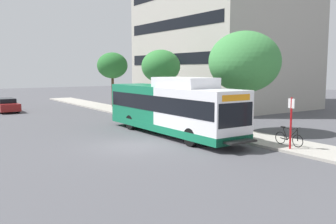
{
  "coord_description": "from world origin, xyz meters",
  "views": [
    {
      "loc": [
        -9.32,
        -17.26,
        4.12
      ],
      "look_at": [
        2.87,
        0.79,
        1.6
      ],
      "focal_mm": 39.4,
      "sensor_mm": 36.0,
      "label": 1
    }
  ],
  "objects": [
    {
      "name": "transit_bus",
      "position": [
        3.74,
        1.71,
        1.7
      ],
      "size": [
        2.58,
        12.25,
        3.65
      ],
      "color": "white",
      "rests_on": "ground"
    },
    {
      "name": "sidewalk_curb",
      "position": [
        7.0,
        6.0,
        0.07
      ],
      "size": [
        3.0,
        56.0,
        0.14
      ],
      "primitive_type": "cube",
      "color": "#A8A399",
      "rests_on": "ground"
    },
    {
      "name": "lattice_comm_tower",
      "position": [
        20.28,
        31.58,
        10.67
      ],
      "size": [
        1.1,
        1.1,
        31.82
      ],
      "color": "#B7B7BC",
      "rests_on": "ground"
    },
    {
      "name": "street_tree_mid_block",
      "position": [
        7.96,
        9.43,
        4.37
      ],
      "size": [
        3.33,
        3.33,
        5.67
      ],
      "color": "#4C3823",
      "rests_on": "sidewalk_curb"
    },
    {
      "name": "street_tree_far_block",
      "position": [
        7.95,
        18.99,
        4.52
      ],
      "size": [
        3.25,
        3.25,
        5.79
      ],
      "color": "#4C3823",
      "rests_on": "sidewalk_curb"
    },
    {
      "name": "ground_plane",
      "position": [
        0.0,
        8.0,
        0.0
      ],
      "size": [
        120.0,
        120.0,
        0.0
      ],
      "primitive_type": "plane",
      "color": "#4C4C51"
    },
    {
      "name": "bicycle_parked",
      "position": [
        6.6,
        -5.03,
        0.56
      ],
      "size": [
        0.52,
        1.76,
        1.02
      ],
      "color": "black",
      "rests_on": "sidewalk_curb"
    },
    {
      "name": "bus_stop_sign_pole",
      "position": [
        6.0,
        -5.58,
        1.65
      ],
      "size": [
        0.1,
        0.36,
        2.6
      ],
      "color": "red",
      "rests_on": "sidewalk_curb"
    },
    {
      "name": "street_tree_near_stop",
      "position": [
        8.14,
        -0.21,
        4.61
      ],
      "size": [
        4.63,
        4.63,
        6.44
      ],
      "color": "#4C3823",
      "rests_on": "sidewalk_curb"
    },
    {
      "name": "parked_car_far_lane",
      "position": [
        -2.41,
        21.19,
        0.66
      ],
      "size": [
        1.8,
        4.5,
        1.33
      ],
      "color": "maroon",
      "rests_on": "ground"
    }
  ]
}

